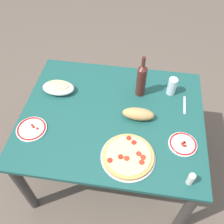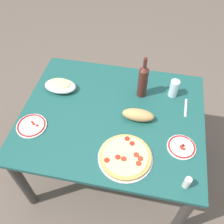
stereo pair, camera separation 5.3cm
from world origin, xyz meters
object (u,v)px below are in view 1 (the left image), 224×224
at_px(pepperoni_pizza, 128,156).
at_px(side_plate_far, 31,129).
at_px(bread_loaf, 138,114).
at_px(wine_bottle, 141,80).
at_px(side_plate_near, 183,144).
at_px(baked_pasta_dish, 58,87).
at_px(spice_shaker, 191,179).
at_px(water_glass, 172,86).
at_px(dining_table, 112,124).

relative_size(pepperoni_pizza, side_plate_far, 1.67).
bearing_deg(side_plate_far, bread_loaf, 16.41).
relative_size(wine_bottle, side_plate_near, 1.85).
bearing_deg(side_plate_near, side_plate_far, -178.21).
bearing_deg(baked_pasta_dish, spice_shaker, -32.24).
bearing_deg(side_plate_far, side_plate_near, 1.79).
relative_size(pepperoni_pizza, water_glass, 2.49).
xyz_separation_m(water_glass, side_plate_near, (0.08, -0.45, -0.06)).
bearing_deg(spice_shaker, wine_bottle, 116.87).
relative_size(water_glass, bread_loaf, 0.62).
bearing_deg(side_plate_near, baked_pasta_dish, 159.39).
height_order(water_glass, side_plate_far, water_glass).
relative_size(dining_table, water_glass, 9.33).
relative_size(dining_table, pepperoni_pizza, 3.75).
height_order(dining_table, pepperoni_pizza, pepperoni_pizza).
distance_m(pepperoni_pizza, wine_bottle, 0.57).
bearing_deg(water_glass, side_plate_near, -80.20).
relative_size(water_glass, side_plate_near, 0.75).
height_order(dining_table, side_plate_far, side_plate_far).
bearing_deg(side_plate_near, wine_bottle, 126.68).
bearing_deg(water_glass, bread_loaf, -128.48).
relative_size(pepperoni_pizza, side_plate_near, 1.86).
relative_size(side_plate_near, spice_shaker, 2.09).
xyz_separation_m(dining_table, baked_pasta_dish, (-0.43, 0.17, 0.15)).
bearing_deg(baked_pasta_dish, side_plate_near, -20.61).
xyz_separation_m(side_plate_near, bread_loaf, (-0.30, 0.17, 0.03)).
xyz_separation_m(side_plate_near, side_plate_far, (-0.99, -0.03, -0.00)).
bearing_deg(spice_shaker, side_plate_near, 96.62).
relative_size(dining_table, side_plate_far, 6.28).
xyz_separation_m(dining_table, spice_shaker, (0.51, -0.43, 0.15)).
relative_size(pepperoni_pizza, wine_bottle, 1.00).
bearing_deg(pepperoni_pizza, side_plate_far, 170.53).
xyz_separation_m(dining_table, water_glass, (0.40, 0.28, 0.17)).
xyz_separation_m(water_glass, side_plate_far, (-0.91, -0.48, -0.06)).
relative_size(wine_bottle, water_glass, 2.48).
xyz_separation_m(side_plate_near, spice_shaker, (0.03, -0.25, 0.03)).
xyz_separation_m(wine_bottle, side_plate_near, (0.31, -0.41, -0.13)).
distance_m(baked_pasta_dish, wine_bottle, 0.62).
height_order(water_glass, bread_loaf, water_glass).
relative_size(water_glass, spice_shaker, 1.56).
distance_m(pepperoni_pizza, water_glass, 0.65).
xyz_separation_m(bread_loaf, spice_shaker, (0.33, -0.42, 0.00)).
distance_m(dining_table, baked_pasta_dish, 0.49).
bearing_deg(spice_shaker, baked_pasta_dish, 147.76).
bearing_deg(pepperoni_pizza, water_glass, 66.69).
distance_m(dining_table, spice_shaker, 0.68).
height_order(pepperoni_pizza, water_glass, water_glass).
bearing_deg(pepperoni_pizza, baked_pasta_dish, 140.11).
bearing_deg(water_glass, dining_table, -145.47).
bearing_deg(pepperoni_pizza, spice_shaker, -16.87).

